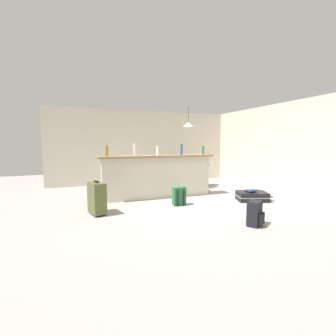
# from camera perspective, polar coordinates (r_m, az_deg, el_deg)

# --- Properties ---
(ground_plane) EXTENTS (13.00, 13.00, 0.05)m
(ground_plane) POSITION_cam_1_polar(r_m,az_deg,el_deg) (5.84, 3.61, -8.13)
(ground_plane) COLOR gray
(wall_back) EXTENTS (6.60, 0.10, 2.50)m
(wall_back) POSITION_cam_1_polar(r_m,az_deg,el_deg) (8.52, -5.02, 5.01)
(wall_back) COLOR beige
(wall_back) RESTS_ON ground_plane
(wall_right) EXTENTS (0.10, 6.00, 2.50)m
(wall_right) POSITION_cam_1_polar(r_m,az_deg,el_deg) (7.69, 23.83, 4.40)
(wall_right) COLOR beige
(wall_right) RESTS_ON ground_plane
(partition_half_wall) EXTENTS (2.80, 0.20, 1.04)m
(partition_half_wall) POSITION_cam_1_polar(r_m,az_deg,el_deg) (6.08, -2.29, -2.32)
(partition_half_wall) COLOR beige
(partition_half_wall) RESTS_ON ground_plane
(bar_countertop) EXTENTS (2.96, 0.40, 0.05)m
(bar_countertop) POSITION_cam_1_polar(r_m,az_deg,el_deg) (6.03, -2.31, 2.79)
(bar_countertop) COLOR #93704C
(bar_countertop) RESTS_ON partition_half_wall
(bottle_amber) EXTENTS (0.06, 0.06, 0.25)m
(bottle_amber) POSITION_cam_1_polar(r_m,az_deg,el_deg) (5.82, -14.33, 3.96)
(bottle_amber) COLOR #9E661E
(bottle_amber) RESTS_ON bar_countertop
(bottle_clear) EXTENTS (0.06, 0.06, 0.30)m
(bottle_clear) POSITION_cam_1_polar(r_m,az_deg,el_deg) (5.87, -7.93, 4.35)
(bottle_clear) COLOR silver
(bottle_clear) RESTS_ON bar_countertop
(bottle_white) EXTENTS (0.06, 0.06, 0.24)m
(bottle_white) POSITION_cam_1_polar(r_m,az_deg,el_deg) (6.00, -2.53, 4.15)
(bottle_white) COLOR silver
(bottle_white) RESTS_ON bar_countertop
(bottle_blue) EXTENTS (0.06, 0.06, 0.28)m
(bottle_blue) POSITION_cam_1_polar(r_m,az_deg,el_deg) (6.27, 3.21, 4.40)
(bottle_blue) COLOR #284C89
(bottle_blue) RESTS_ON bar_countertop
(bottle_green) EXTENTS (0.06, 0.06, 0.24)m
(bottle_green) POSITION_cam_1_polar(r_m,az_deg,el_deg) (6.59, 8.30, 4.27)
(bottle_green) COLOR #2D6B38
(bottle_green) RESTS_ON bar_countertop
(dining_table) EXTENTS (1.10, 0.80, 0.74)m
(dining_table) POSITION_cam_1_polar(r_m,az_deg,el_deg) (7.56, 4.71, 0.29)
(dining_table) COLOR #4C331E
(dining_table) RESTS_ON ground_plane
(dining_chair_near_partition) EXTENTS (0.47, 0.47, 0.93)m
(dining_chair_near_partition) POSITION_cam_1_polar(r_m,az_deg,el_deg) (7.10, 6.38, -1.17)
(dining_chair_near_partition) COLOR black
(dining_chair_near_partition) RESTS_ON ground_plane
(dining_chair_far_side) EXTENTS (0.47, 0.47, 0.93)m
(dining_chair_far_side) POSITION_cam_1_polar(r_m,az_deg,el_deg) (8.01, 3.04, -0.31)
(dining_chair_far_side) COLOR black
(dining_chair_far_side) RESTS_ON ground_plane
(pendant_lamp) EXTENTS (0.34, 0.34, 0.66)m
(pendant_lamp) POSITION_cam_1_polar(r_m,az_deg,el_deg) (7.55, 4.82, 10.24)
(pendant_lamp) COLOR black
(suitcase_flat_black) EXTENTS (0.89, 0.71, 0.22)m
(suitcase_flat_black) POSITION_cam_1_polar(r_m,az_deg,el_deg) (6.20, 19.32, -6.34)
(suitcase_flat_black) COLOR black
(suitcase_flat_black) RESTS_ON ground_plane
(backpack_green) EXTENTS (0.29, 0.27, 0.42)m
(backpack_green) POSITION_cam_1_polar(r_m,az_deg,el_deg) (5.45, 2.62, -6.71)
(backpack_green) COLOR #286B3D
(backpack_green) RESTS_ON ground_plane
(suitcase_upright_olive) EXTENTS (0.35, 0.49, 0.67)m
(suitcase_upright_olive) POSITION_cam_1_polar(r_m,az_deg,el_deg) (4.93, -16.53, -6.79)
(suitcase_upright_olive) COLOR #51562D
(suitcase_upright_olive) RESTS_ON ground_plane
(backpack_black) EXTENTS (0.33, 0.33, 0.42)m
(backpack_black) POSITION_cam_1_polar(r_m,az_deg,el_deg) (4.39, 19.97, -10.23)
(backpack_black) COLOR black
(backpack_black) RESTS_ON ground_plane
(book_stack) EXTENTS (0.23, 0.24, 0.07)m
(book_stack) POSITION_cam_1_polar(r_m,az_deg,el_deg) (6.14, 19.07, -5.07)
(book_stack) COLOR black
(book_stack) RESTS_ON suitcase_flat_black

